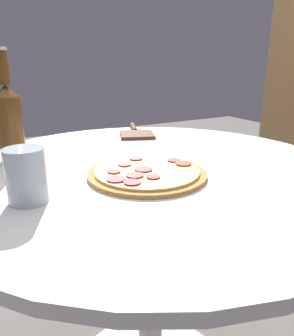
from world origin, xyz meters
TOP-DOWN VIEW (x-y plane):
  - table at (0.00, 0.00)m, footprint 1.06×1.06m
  - pizza at (0.06, -0.04)m, footprint 0.29×0.29m
  - beer_bottle at (-0.23, -0.31)m, footprint 0.07×0.07m
  - pizza_paddle at (-0.37, 0.14)m, footprint 0.27×0.16m
  - drinking_glass at (0.08, -0.33)m, footprint 0.08×0.08m

SIDE VIEW (x-z plane):
  - table at x=0.00m, z-range 0.22..0.99m
  - pizza_paddle at x=-0.37m, z-range 0.77..0.79m
  - pizza at x=0.06m, z-range 0.77..0.79m
  - drinking_glass at x=0.08m, z-range 0.78..0.89m
  - beer_bottle at x=-0.23m, z-range 0.74..1.04m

